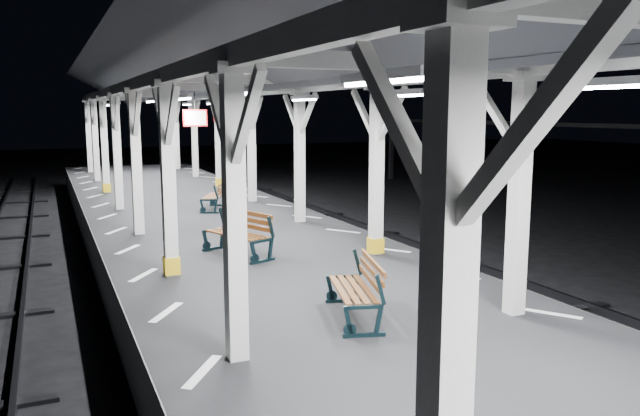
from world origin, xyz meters
TOP-DOWN VIEW (x-y plane):
  - ground at (0.00, 0.00)m, footprint 120.00×120.00m
  - platform at (0.00, 0.00)m, footprint 6.00×50.00m
  - hazard_stripes_left at (-2.45, 0.00)m, footprint 1.00×48.00m
  - hazard_stripes_right at (2.45, 0.00)m, footprint 1.00×48.00m
  - track_right at (5.00, 0.00)m, footprint 2.20×60.00m
  - canopy at (0.00, -0.02)m, footprint 5.40×49.00m
  - bench_near at (-0.07, -1.30)m, footprint 0.94×1.60m
  - bench_mid at (-0.46, 2.99)m, footprint 1.11×1.70m
  - bench_far at (0.55, 8.78)m, footprint 1.10×1.55m

SIDE VIEW (x-z plane):
  - ground at x=0.00m, z-range 0.00..0.00m
  - track_right at x=5.00m, z-range 0.00..0.16m
  - platform at x=0.00m, z-range 0.00..1.00m
  - hazard_stripes_left at x=-2.45m, z-range 1.00..1.01m
  - hazard_stripes_right at x=2.45m, z-range 1.00..1.01m
  - bench_far at x=0.55m, z-range 1.03..1.82m
  - bench_near at x=-0.07m, z-range 1.03..1.85m
  - bench_mid at x=-0.46m, z-range 1.03..1.89m
  - canopy at x=0.00m, z-range 2.24..6.89m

